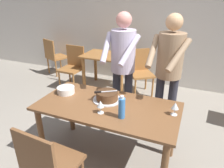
% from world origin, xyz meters
% --- Properties ---
extents(ground_plane, '(14.00, 14.00, 0.00)m').
position_xyz_m(ground_plane, '(0.00, 0.00, 0.00)').
color(ground_plane, gray).
extents(back_wall, '(10.00, 0.12, 2.70)m').
position_xyz_m(back_wall, '(0.00, 2.63, 1.35)').
color(back_wall, silver).
rests_on(back_wall, ground_plane).
extents(main_dining_table, '(1.62, 0.81, 0.75)m').
position_xyz_m(main_dining_table, '(0.00, 0.00, 0.64)').
color(main_dining_table, brown).
rests_on(main_dining_table, ground_plane).
extents(cake_on_platter, '(0.34, 0.34, 0.11)m').
position_xyz_m(cake_on_platter, '(-0.05, 0.11, 0.80)').
color(cake_on_platter, silver).
rests_on(cake_on_platter, main_dining_table).
extents(cake_knife, '(0.24, 0.17, 0.02)m').
position_xyz_m(cake_knife, '(-0.11, 0.07, 0.87)').
color(cake_knife, silver).
rests_on(cake_knife, cake_on_platter).
extents(plate_stack, '(0.22, 0.22, 0.08)m').
position_xyz_m(plate_stack, '(-0.62, 0.09, 0.79)').
color(plate_stack, white).
rests_on(plate_stack, main_dining_table).
extents(wine_glass_near, '(0.08, 0.08, 0.14)m').
position_xyz_m(wine_glass_near, '(0.73, 0.09, 0.85)').
color(wine_glass_near, silver).
rests_on(wine_glass_near, main_dining_table).
extents(wine_glass_far, '(0.08, 0.08, 0.14)m').
position_xyz_m(wine_glass_far, '(0.00, -0.18, 0.85)').
color(wine_glass_far, silver).
rests_on(wine_glass_far, main_dining_table).
extents(water_bottle, '(0.07, 0.07, 0.25)m').
position_xyz_m(water_bottle, '(0.24, -0.17, 0.86)').
color(water_bottle, '#387AC6').
rests_on(water_bottle, main_dining_table).
extents(person_cutting_cake, '(0.47, 0.56, 1.72)m').
position_xyz_m(person_cutting_cake, '(-0.04, 0.61, 1.08)').
color(person_cutting_cake, '#2D2D38').
rests_on(person_cutting_cake, ground_plane).
extents(person_standing_beside, '(0.46, 0.57, 1.72)m').
position_xyz_m(person_standing_beside, '(0.56, 0.64, 1.08)').
color(person_standing_beside, '#2D2D38').
rests_on(person_standing_beside, ground_plane).
extents(chair_near_side, '(0.47, 0.47, 0.90)m').
position_xyz_m(chair_near_side, '(-0.25, -0.78, 0.49)').
color(chair_near_side, brown).
rests_on(chair_near_side, ground_plane).
extents(background_table, '(1.00, 0.70, 0.74)m').
position_xyz_m(background_table, '(-0.86, 1.93, 0.58)').
color(background_table, '#9E6633').
rests_on(background_table, ground_plane).
extents(background_chair_1, '(0.61, 0.61, 0.90)m').
position_xyz_m(background_chair_1, '(-0.15, 1.97, 0.49)').
color(background_chair_1, '#9E6633').
rests_on(background_chair_1, ground_plane).
extents(background_chair_2, '(0.46, 0.46, 0.90)m').
position_xyz_m(background_chair_2, '(-1.56, 1.69, 0.49)').
color(background_chair_2, '#9E6633').
rests_on(background_chair_2, ground_plane).
extents(background_chair_3, '(0.57, 0.57, 0.90)m').
position_xyz_m(background_chair_3, '(-2.41, 2.18, 0.49)').
color(background_chair_3, '#9E6633').
rests_on(background_chair_3, ground_plane).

